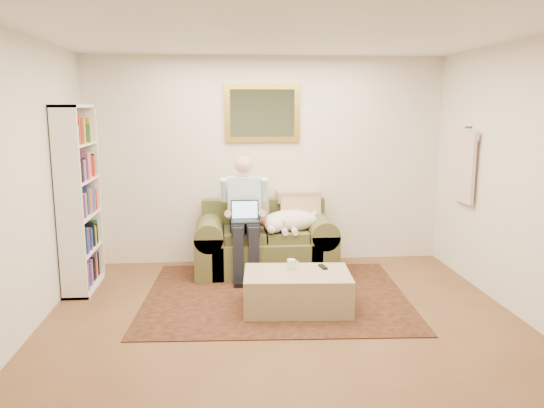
{
  "coord_description": "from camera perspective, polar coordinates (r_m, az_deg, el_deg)",
  "views": [
    {
      "loc": [
        -0.51,
        -4.18,
        1.98
      ],
      "look_at": [
        -0.03,
        1.39,
        0.95
      ],
      "focal_mm": 35.0,
      "sensor_mm": 36.0,
      "label": 1
    }
  ],
  "objects": [
    {
      "name": "sleeping_dog",
      "position": [
        6.33,
        2.03,
        -1.79
      ],
      "size": [
        0.69,
        0.43,
        0.26
      ],
      "primitive_type": null,
      "color": "white",
      "rests_on": "sofa"
    },
    {
      "name": "coffee_mug",
      "position": [
        5.33,
        2.08,
        -6.5
      ],
      "size": [
        0.08,
        0.08,
        0.1
      ],
      "primitive_type": "cylinder",
      "color": "white",
      "rests_on": "ottoman"
    },
    {
      "name": "wall_mirror",
      "position": [
        6.67,
        -1.04,
        9.75
      ],
      "size": [
        0.94,
        0.04,
        0.72
      ],
      "color": "gold",
      "rests_on": "room_shell"
    },
    {
      "name": "ottoman",
      "position": [
        5.31,
        2.7,
        -9.31
      ],
      "size": [
        1.08,
        0.73,
        0.38
      ],
      "primitive_type": "cube",
      "rotation": [
        0.0,
        0.0,
        -0.07
      ],
      "color": "tan",
      "rests_on": "room_shell"
    },
    {
      "name": "sofa",
      "position": [
        6.47,
        -0.73,
        -4.72
      ],
      "size": [
        1.67,
        0.85,
        1.0
      ],
      "color": "brown",
      "rests_on": "room_shell"
    },
    {
      "name": "bookshelf",
      "position": [
        6.08,
        -20.08,
        0.52
      ],
      "size": [
        0.28,
        0.8,
        2.0
      ],
      "primitive_type": null,
      "color": "white",
      "rests_on": "room_shell"
    },
    {
      "name": "seated_man",
      "position": [
        6.21,
        -2.95,
        -1.44
      ],
      "size": [
        0.55,
        0.79,
        1.41
      ],
      "primitive_type": null,
      "color": "#8CCAD8",
      "rests_on": "sofa"
    },
    {
      "name": "room_shell",
      "position": [
        4.62,
        1.43,
        1.96
      ],
      "size": [
        4.51,
        5.0,
        2.61
      ],
      "color": "brown",
      "rests_on": "ground"
    },
    {
      "name": "rug",
      "position": [
        5.71,
        0.41,
        -9.79
      ],
      "size": [
        2.84,
        2.33,
        0.01
      ],
      "primitive_type": "cube",
      "rotation": [
        0.0,
        0.0,
        -0.05
      ],
      "color": "black",
      "rests_on": "room_shell"
    },
    {
      "name": "tv_remote",
      "position": [
        5.41,
        5.5,
        -6.74
      ],
      "size": [
        0.08,
        0.16,
        0.02
      ],
      "primitive_type": "cube",
      "rotation": [
        0.0,
        0.0,
        0.18
      ],
      "color": "black",
      "rests_on": "ottoman"
    },
    {
      "name": "hanging_shirt",
      "position": [
        6.41,
        20.0,
        4.18
      ],
      "size": [
        0.06,
        0.52,
        0.9
      ],
      "primitive_type": null,
      "color": "beige",
      "rests_on": "room_shell"
    },
    {
      "name": "laptop",
      "position": [
        6.14,
        -2.93,
        -1.25
      ],
      "size": [
        0.32,
        0.26,
        0.24
      ],
      "color": "black",
      "rests_on": "seated_man"
    }
  ]
}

